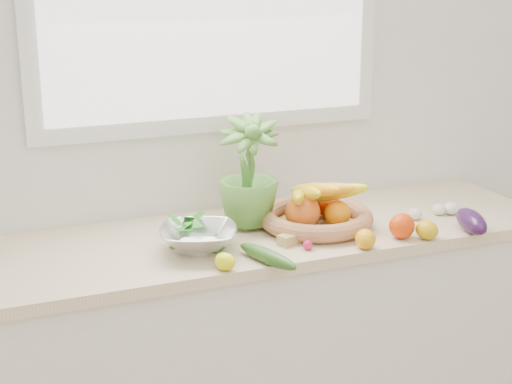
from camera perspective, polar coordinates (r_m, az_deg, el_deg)
name	(u,v)px	position (r m, az deg, el deg)	size (l,w,h in m)	color
back_wall	(210,90)	(2.84, -3.39, 7.45)	(4.50, 0.02, 2.70)	white
counter_cabinet	(241,357)	(2.87, -1.10, -11.92)	(2.20, 0.58, 0.86)	silver
countertop	(240,240)	(2.68, -1.15, -3.48)	(2.24, 0.62, 0.04)	beige
orange_loose	(402,226)	(2.67, 10.56, -2.44)	(0.09, 0.09, 0.09)	#D83A06
lemon_a	(225,262)	(2.37, -2.26, -5.08)	(0.05, 0.07, 0.05)	#F3EC0D
lemon_b	(365,239)	(2.56, 7.96, -3.41)	(0.07, 0.08, 0.07)	#EA9F0C
lemon_c	(427,230)	(2.68, 12.32, -2.71)	(0.07, 0.08, 0.07)	#CEA20B
apple	(301,214)	(2.75, 3.30, -1.64)	(0.08, 0.08, 0.08)	#B60E25
ginger	(293,238)	(2.59, 2.70, -3.36)	(0.11, 0.04, 0.03)	tan
garlic_a	(415,214)	(2.87, 11.49, -1.57)	(0.05, 0.05, 0.04)	white
garlic_b	(439,209)	(2.94, 13.17, -1.24)	(0.05, 0.05, 0.04)	white
garlic_c	(451,208)	(2.96, 14.02, -1.16)	(0.05, 0.05, 0.05)	white
eggplant	(471,221)	(2.78, 15.38, -2.07)	(0.07, 0.19, 0.08)	#2C103B
cucumber	(268,256)	(2.42, 0.84, -4.70)	(0.05, 0.26, 0.05)	#2A5218
radish	(308,245)	(2.54, 3.78, -3.87)	(0.03, 0.03, 0.03)	#CA194F
potted_herb	(248,170)	(2.68, -0.58, 1.59)	(0.21, 0.21, 0.38)	#4D8831
fruit_basket	(315,212)	(2.73, 4.32, -1.44)	(0.49, 0.49, 0.19)	tan
colander_with_spinach	(199,233)	(2.51, -4.20, -2.96)	(0.32, 0.32, 0.13)	silver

